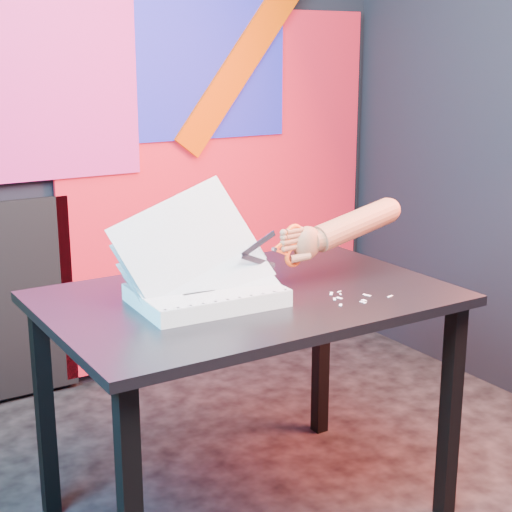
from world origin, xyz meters
TOP-DOWN VIEW (x-y plane):
  - room at (0.00, 0.00)m, footprint 3.01×3.01m
  - backdrop at (0.06, 1.46)m, footprint 2.88×0.05m
  - work_table at (0.03, 0.22)m, footprint 1.21×0.81m
  - printout_stack at (-0.12, 0.21)m, footprint 0.48×0.32m
  - scissors at (0.16, 0.19)m, footprint 0.24×0.03m
  - hand_forearm at (0.41, 0.22)m, footprint 0.49×0.12m
  - paper_clippings at (0.27, 0.02)m, footprint 0.20×0.14m

SIDE VIEW (x-z plane):
  - work_table at x=0.03m, z-range 0.29..1.04m
  - paper_clippings at x=0.27m, z-range 0.75..0.75m
  - printout_stack at x=-0.12m, z-range 0.59..0.97m
  - scissors at x=0.16m, z-range 0.82..0.95m
  - hand_forearm at x=0.41m, z-range 0.84..0.99m
  - backdrop at x=0.06m, z-range -0.08..2.00m
  - room at x=0.00m, z-range 0.00..2.71m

